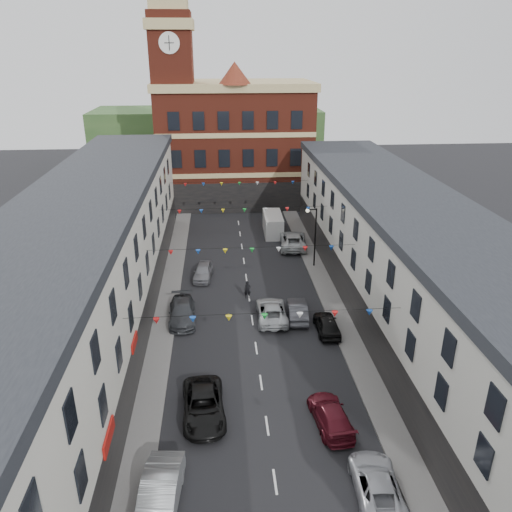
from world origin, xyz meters
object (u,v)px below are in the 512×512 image
object	(u,v)px
street_lamp	(313,229)
car_right_d	(327,324)
white_van	(273,224)
pedestrian	(248,290)
car_left_d	(182,312)
car_right_f	(293,240)
car_left_c	(204,405)
car_right_e	(297,310)
car_right_c	(331,415)
moving_car	(272,311)
car_left_e	(203,271)
car_left_b	(160,495)
car_right_b	(377,484)

from	to	relation	value
street_lamp	car_right_d	xyz separation A→B (m)	(-1.05, -12.19, -3.22)
white_van	pedestrian	world-z (taller)	white_van
car_left_d	car_right_f	distance (m)	18.54
street_lamp	car_left_d	world-z (taller)	street_lamp
street_lamp	pedestrian	world-z (taller)	street_lamp
car_left_c	car_right_e	distance (m)	13.11
car_right_d	pedestrian	xyz separation A→B (m)	(-5.63, 6.00, 0.10)
car_right_c	moving_car	size ratio (longest dim) A/B	0.90
car_right_c	car_left_e	bearing A→B (deg)	-75.27
car_left_d	car_left_c	bearing A→B (deg)	-83.24
car_left_d	car_right_f	xyz separation A→B (m)	(11.00, 14.93, 0.09)
car_left_e	car_left_b	bearing A→B (deg)	-86.51
car_left_d	car_right_f	world-z (taller)	car_right_f
car_right_b	car_right_d	bearing A→B (deg)	-89.36
car_left_e	moving_car	xyz separation A→B (m)	(5.55, -8.08, 0.01)
car_left_b	car_left_d	xyz separation A→B (m)	(0.00, 17.55, -0.08)
car_left_d	pedestrian	bearing A→B (deg)	29.26
car_left_d	car_left_e	size ratio (longest dim) A/B	1.25
car_left_c	car_left_d	distance (m)	11.46
car_left_e	moving_car	distance (m)	9.80
car_left_d	car_right_d	world-z (taller)	car_left_d
car_right_b	white_van	xyz separation A→B (m)	(-0.94, 36.93, 0.52)
car_left_e	car_right_e	xyz separation A→B (m)	(7.60, -8.09, 0.01)
pedestrian	car_right_c	bearing A→B (deg)	-79.78
car_left_d	moving_car	distance (m)	7.06
car_right_b	car_right_c	world-z (taller)	car_right_c
car_left_d	car_right_d	xyz separation A→B (m)	(11.00, -2.64, -0.05)
car_right_e	moving_car	size ratio (longest dim) A/B	0.84
car_right_e	car_right_d	bearing A→B (deg)	133.72
car_left_d	car_right_d	size ratio (longest dim) A/B	1.25
car_right_f	car_right_b	bearing A→B (deg)	94.43
street_lamp	moving_car	bearing A→B (deg)	-116.85
car_left_c	car_right_d	distance (m)	12.56
car_right_e	car_left_b	bearing A→B (deg)	66.16
white_van	car_right_e	bearing A→B (deg)	-89.32
car_left_b	car_right_b	xyz separation A→B (m)	(10.24, -0.03, -0.17)
car_left_c	car_right_c	distance (m)	7.32
car_left_c	car_right_c	size ratio (longest dim) A/B	1.15
moving_car	car_left_b	bearing A→B (deg)	68.78
car_right_e	pedestrian	world-z (taller)	pedestrian
car_left_c	car_left_d	bearing A→B (deg)	96.17
car_left_b	car_left_c	size ratio (longest dim) A/B	0.94
car_left_d	car_right_b	world-z (taller)	car_left_d
car_left_c	pedestrian	world-z (taller)	pedestrian
street_lamp	car_right_d	world-z (taller)	street_lamp
car_left_d	car_right_c	world-z (taller)	car_left_d
car_left_b	car_right_f	world-z (taller)	car_right_f
moving_car	white_van	size ratio (longest dim) A/B	0.95
car_left_b	car_right_c	distance (m)	10.35
car_right_e	moving_car	bearing A→B (deg)	3.73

